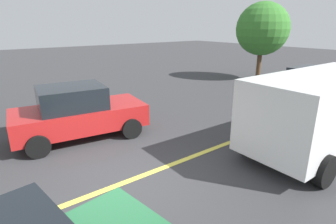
% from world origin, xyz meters
% --- Properties ---
extents(ground_plane, '(80.00, 80.00, 0.00)m').
position_xyz_m(ground_plane, '(0.00, 0.00, 0.00)').
color(ground_plane, '#38383A').
extents(lane_marking_centre, '(28.00, 0.16, 0.01)m').
position_xyz_m(lane_marking_centre, '(3.00, 0.00, 0.01)').
color(lane_marking_centre, '#E0D14C').
extents(white_van, '(5.23, 2.34, 2.20)m').
position_xyz_m(white_van, '(5.37, -1.82, 1.27)').
color(white_van, white).
rests_on(white_van, ground_plane).
extents(car_white_near_curb, '(4.23, 1.96, 1.58)m').
position_xyz_m(car_white_near_curb, '(10.57, 0.89, 0.80)').
color(car_white_near_curb, white).
rests_on(car_white_near_curb, ground_plane).
extents(car_red_mid_road, '(4.17, 2.44, 1.67)m').
position_xyz_m(car_red_mid_road, '(0.26, 3.22, 0.83)').
color(car_red_mid_road, red).
rests_on(car_red_mid_road, ground_plane).
extents(tree_centre_verge, '(3.27, 3.27, 4.81)m').
position_xyz_m(tree_centre_verge, '(13.06, 5.59, 3.16)').
color(tree_centre_verge, '#513823').
rests_on(tree_centre_verge, ground_plane).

